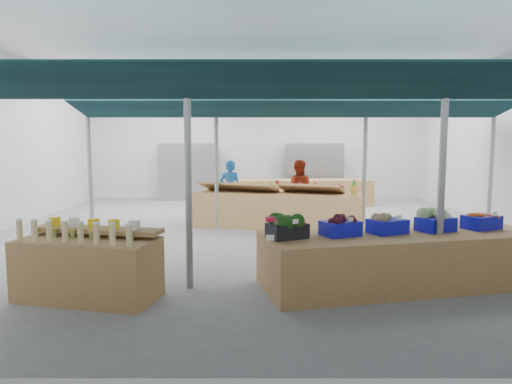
{
  "coord_description": "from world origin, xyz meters",
  "views": [
    {
      "loc": [
        -0.06,
        -10.27,
        2.04
      ],
      "look_at": [
        -0.07,
        -1.6,
        1.11
      ],
      "focal_mm": 32.0,
      "sensor_mm": 36.0,
      "label": 1
    }
  ],
  "objects_px": {
    "bottle_shelf": "(90,266)",
    "vendor_left": "(230,190)",
    "fruit_counter": "(277,210)",
    "crate_stack": "(454,269)",
    "vendor_right": "(298,190)",
    "veg_counter": "(400,259)"
  },
  "relations": [
    {
      "from": "crate_stack",
      "to": "vendor_left",
      "type": "distance_m",
      "value": 6.76
    },
    {
      "from": "bottle_shelf",
      "to": "vendor_right",
      "type": "xyz_separation_m",
      "value": [
        3.3,
        6.18,
        0.36
      ]
    },
    {
      "from": "bottle_shelf",
      "to": "crate_stack",
      "type": "bearing_deg",
      "value": 17.35
    },
    {
      "from": "fruit_counter",
      "to": "crate_stack",
      "type": "xyz_separation_m",
      "value": [
        2.26,
        -4.69,
        -0.15
      ]
    },
    {
      "from": "fruit_counter",
      "to": "vendor_right",
      "type": "xyz_separation_m",
      "value": [
        0.6,
        1.1,
        0.37
      ]
    },
    {
      "from": "veg_counter",
      "to": "crate_stack",
      "type": "distance_m",
      "value": 0.73
    },
    {
      "from": "crate_stack",
      "to": "vendor_right",
      "type": "xyz_separation_m",
      "value": [
        -1.66,
        5.79,
        0.52
      ]
    },
    {
      "from": "veg_counter",
      "to": "fruit_counter",
      "type": "height_order",
      "value": "fruit_counter"
    },
    {
      "from": "fruit_counter",
      "to": "vendor_left",
      "type": "height_order",
      "value": "vendor_left"
    },
    {
      "from": "bottle_shelf",
      "to": "vendor_left",
      "type": "relative_size",
      "value": 1.21
    },
    {
      "from": "crate_stack",
      "to": "vendor_left",
      "type": "xyz_separation_m",
      "value": [
        -3.46,
        5.79,
        0.52
      ]
    },
    {
      "from": "vendor_left",
      "to": "vendor_right",
      "type": "bearing_deg",
      "value": -168.92
    },
    {
      "from": "bottle_shelf",
      "to": "vendor_right",
      "type": "height_order",
      "value": "vendor_right"
    },
    {
      "from": "veg_counter",
      "to": "crate_stack",
      "type": "xyz_separation_m",
      "value": [
        0.7,
        -0.16,
        -0.1
      ]
    },
    {
      "from": "veg_counter",
      "to": "crate_stack",
      "type": "height_order",
      "value": "veg_counter"
    },
    {
      "from": "fruit_counter",
      "to": "crate_stack",
      "type": "relative_size",
      "value": 7.13
    },
    {
      "from": "veg_counter",
      "to": "vendor_left",
      "type": "xyz_separation_m",
      "value": [
        -2.76,
        5.62,
        0.41
      ]
    },
    {
      "from": "veg_counter",
      "to": "vendor_right",
      "type": "distance_m",
      "value": 5.72
    },
    {
      "from": "bottle_shelf",
      "to": "vendor_left",
      "type": "xyz_separation_m",
      "value": [
        1.5,
        6.18,
        0.36
      ]
    },
    {
      "from": "vendor_left",
      "to": "fruit_counter",
      "type": "bearing_deg",
      "value": 148.57
    },
    {
      "from": "vendor_left",
      "to": "veg_counter",
      "type": "bearing_deg",
      "value": 127.18
    },
    {
      "from": "crate_stack",
      "to": "vendor_right",
      "type": "bearing_deg",
      "value": 105.97
    }
  ]
}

